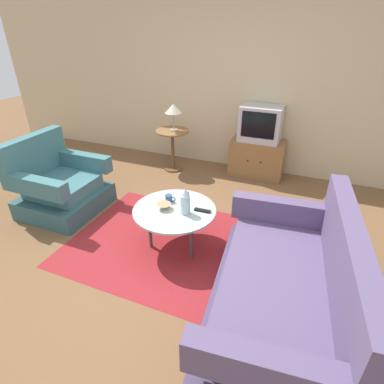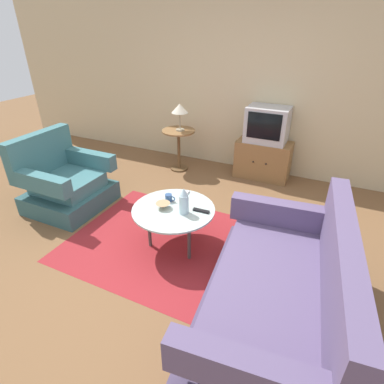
{
  "view_description": "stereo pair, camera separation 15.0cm",
  "coord_description": "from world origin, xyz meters",
  "px_view_note": "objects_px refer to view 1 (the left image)",
  "views": [
    {
      "loc": [
        1.24,
        -2.23,
        2.1
      ],
      "look_at": [
        0.16,
        0.38,
        0.55
      ],
      "focal_mm": 28.85,
      "sensor_mm": 36.0,
      "label": 1
    },
    {
      "loc": [
        1.37,
        -2.17,
        2.1
      ],
      "look_at": [
        0.16,
        0.38,
        0.55
      ],
      "focal_mm": 28.85,
      "sensor_mm": 36.0,
      "label": 2
    }
  ],
  "objects_px": {
    "bowl": "(164,206)",
    "tv_remote_silver": "(185,194)",
    "side_table": "(173,142)",
    "table_lamp": "(173,109)",
    "vase": "(185,202)",
    "tv_remote_dark": "(202,210)",
    "armchair": "(59,187)",
    "coffee_table": "(175,212)",
    "mug": "(169,198)",
    "couch": "(285,293)",
    "television": "(261,123)",
    "tv_stand": "(257,158)"
  },
  "relations": [
    {
      "from": "coffee_table",
      "to": "mug",
      "type": "xyz_separation_m",
      "value": [
        -0.11,
        0.11,
        0.08
      ]
    },
    {
      "from": "table_lamp",
      "to": "tv_remote_dark",
      "type": "height_order",
      "value": "table_lamp"
    },
    {
      "from": "tv_stand",
      "to": "armchair",
      "type": "bearing_deg",
      "value": -137.13
    },
    {
      "from": "side_table",
      "to": "bowl",
      "type": "height_order",
      "value": "side_table"
    },
    {
      "from": "couch",
      "to": "tv_remote_dark",
      "type": "xyz_separation_m",
      "value": [
        -0.9,
        0.6,
        0.18
      ]
    },
    {
      "from": "armchair",
      "to": "coffee_table",
      "type": "height_order",
      "value": "armchair"
    },
    {
      "from": "television",
      "to": "tv_remote_dark",
      "type": "xyz_separation_m",
      "value": [
        -0.14,
        -2.02,
        -0.35
      ]
    },
    {
      "from": "tv_remote_silver",
      "to": "vase",
      "type": "bearing_deg",
      "value": 16.14
    },
    {
      "from": "television",
      "to": "mug",
      "type": "distance_m",
      "value": 2.07
    },
    {
      "from": "coffee_table",
      "to": "side_table",
      "type": "height_order",
      "value": "side_table"
    },
    {
      "from": "coffee_table",
      "to": "television",
      "type": "xyz_separation_m",
      "value": [
        0.41,
        2.09,
        0.39
      ]
    },
    {
      "from": "tv_stand",
      "to": "vase",
      "type": "height_order",
      "value": "vase"
    },
    {
      "from": "coffee_table",
      "to": "vase",
      "type": "distance_m",
      "value": 0.21
    },
    {
      "from": "armchair",
      "to": "side_table",
      "type": "bearing_deg",
      "value": 153.89
    },
    {
      "from": "coffee_table",
      "to": "couch",
      "type": "bearing_deg",
      "value": -24.41
    },
    {
      "from": "vase",
      "to": "tv_remote_silver",
      "type": "height_order",
      "value": "vase"
    },
    {
      "from": "bowl",
      "to": "tv_remote_silver",
      "type": "relative_size",
      "value": 0.96
    },
    {
      "from": "side_table",
      "to": "mug",
      "type": "bearing_deg",
      "value": -65.48
    },
    {
      "from": "table_lamp",
      "to": "television",
      "type": "bearing_deg",
      "value": 13.67
    },
    {
      "from": "bowl",
      "to": "coffee_table",
      "type": "bearing_deg",
      "value": 19.9
    },
    {
      "from": "coffee_table",
      "to": "tv_remote_dark",
      "type": "relative_size",
      "value": 4.96
    },
    {
      "from": "bowl",
      "to": "tv_remote_silver",
      "type": "xyz_separation_m",
      "value": [
        0.08,
        0.34,
        -0.02
      ]
    },
    {
      "from": "tv_remote_silver",
      "to": "tv_remote_dark",
      "type": "bearing_deg",
      "value": 42.95
    },
    {
      "from": "side_table",
      "to": "table_lamp",
      "type": "bearing_deg",
      "value": 4.95
    },
    {
      "from": "coffee_table",
      "to": "tv_remote_dark",
      "type": "bearing_deg",
      "value": 13.63
    },
    {
      "from": "tv_remote_silver",
      "to": "television",
      "type": "bearing_deg",
      "value": 158.71
    },
    {
      "from": "side_table",
      "to": "tv_remote_silver",
      "type": "distance_m",
      "value": 1.71
    },
    {
      "from": "vase",
      "to": "tv_stand",
      "type": "bearing_deg",
      "value": 82.48
    },
    {
      "from": "tv_stand",
      "to": "bowl",
      "type": "height_order",
      "value": "tv_stand"
    },
    {
      "from": "coffee_table",
      "to": "mug",
      "type": "bearing_deg",
      "value": 135.94
    },
    {
      "from": "armchair",
      "to": "mug",
      "type": "relative_size",
      "value": 8.14
    },
    {
      "from": "television",
      "to": "tv_remote_silver",
      "type": "relative_size",
      "value": 3.82
    },
    {
      "from": "vase",
      "to": "side_table",
      "type": "bearing_deg",
      "value": 119.12
    },
    {
      "from": "vase",
      "to": "tv_remote_silver",
      "type": "relative_size",
      "value": 1.77
    },
    {
      "from": "tv_stand",
      "to": "mug",
      "type": "bearing_deg",
      "value": -104.93
    },
    {
      "from": "tv_remote_dark",
      "to": "bowl",
      "type": "bearing_deg",
      "value": 13.08
    },
    {
      "from": "tv_stand",
      "to": "tv_remote_dark",
      "type": "bearing_deg",
      "value": -93.86
    },
    {
      "from": "side_table",
      "to": "tv_remote_dark",
      "type": "height_order",
      "value": "side_table"
    },
    {
      "from": "vase",
      "to": "coffee_table",
      "type": "bearing_deg",
      "value": 167.77
    },
    {
      "from": "armchair",
      "to": "side_table",
      "type": "relative_size",
      "value": 1.42
    },
    {
      "from": "armchair",
      "to": "couch",
      "type": "relative_size",
      "value": 0.51
    },
    {
      "from": "couch",
      "to": "vase",
      "type": "bearing_deg",
      "value": 58.23
    },
    {
      "from": "vase",
      "to": "mug",
      "type": "height_order",
      "value": "vase"
    },
    {
      "from": "vase",
      "to": "tv_remote_dark",
      "type": "xyz_separation_m",
      "value": [
        0.14,
        0.09,
        -0.12
      ]
    },
    {
      "from": "television",
      "to": "armchair",
      "type": "bearing_deg",
      "value": -136.89
    },
    {
      "from": "side_table",
      "to": "television",
      "type": "distance_m",
      "value": 1.37
    },
    {
      "from": "armchair",
      "to": "table_lamp",
      "type": "xyz_separation_m",
      "value": [
        0.81,
        1.63,
        0.67
      ]
    },
    {
      "from": "tv_stand",
      "to": "bowl",
      "type": "bearing_deg",
      "value": -103.58
    },
    {
      "from": "mug",
      "to": "tv_remote_silver",
      "type": "height_order",
      "value": "mug"
    },
    {
      "from": "mug",
      "to": "armchair",
      "type": "bearing_deg",
      "value": 178.56
    }
  ]
}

